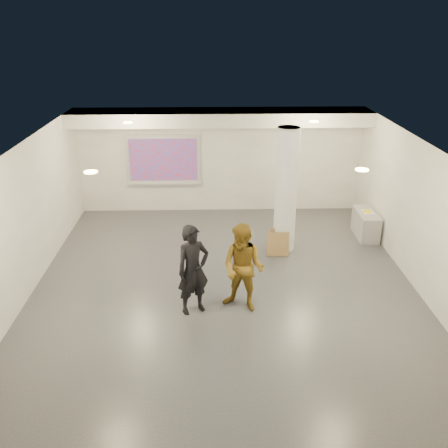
{
  "coord_description": "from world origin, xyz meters",
  "views": [
    {
      "loc": [
        -0.28,
        -9.27,
        5.3
      ],
      "look_at": [
        0.0,
        0.4,
        1.25
      ],
      "focal_mm": 40.0,
      "sensor_mm": 36.0,
      "label": 1
    }
  ],
  "objects_px": {
    "credenza": "(366,224)",
    "man": "(243,268)",
    "woman": "(193,270)",
    "projection_screen": "(163,160)",
    "column": "(286,191)"
  },
  "relations": [
    {
      "from": "credenza",
      "to": "man",
      "type": "relative_size",
      "value": 0.65
    },
    {
      "from": "credenza",
      "to": "man",
      "type": "height_order",
      "value": "man"
    },
    {
      "from": "woman",
      "to": "credenza",
      "type": "bearing_deg",
      "value": 10.76
    },
    {
      "from": "credenza",
      "to": "man",
      "type": "distance_m",
      "value": 4.8
    },
    {
      "from": "man",
      "to": "woman",
      "type": "bearing_deg",
      "value": -148.97
    },
    {
      "from": "projection_screen",
      "to": "credenza",
      "type": "distance_m",
      "value": 5.8
    },
    {
      "from": "projection_screen",
      "to": "woman",
      "type": "height_order",
      "value": "projection_screen"
    },
    {
      "from": "man",
      "to": "credenza",
      "type": "bearing_deg",
      "value": 71.49
    },
    {
      "from": "credenza",
      "to": "projection_screen",
      "type": "bearing_deg",
      "value": 161.12
    },
    {
      "from": "column",
      "to": "woman",
      "type": "relative_size",
      "value": 1.69
    },
    {
      "from": "column",
      "to": "credenza",
      "type": "xyz_separation_m",
      "value": [
        2.22,
        0.67,
        -1.17
      ]
    },
    {
      "from": "woman",
      "to": "man",
      "type": "xyz_separation_m",
      "value": [
        0.95,
        0.07,
        -0.01
      ]
    },
    {
      "from": "projection_screen",
      "to": "woman",
      "type": "relative_size",
      "value": 1.18
    },
    {
      "from": "credenza",
      "to": "woman",
      "type": "xyz_separation_m",
      "value": [
        -4.34,
        -3.42,
        0.56
      ]
    },
    {
      "from": "column",
      "to": "woman",
      "type": "bearing_deg",
      "value": -127.57
    }
  ]
}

